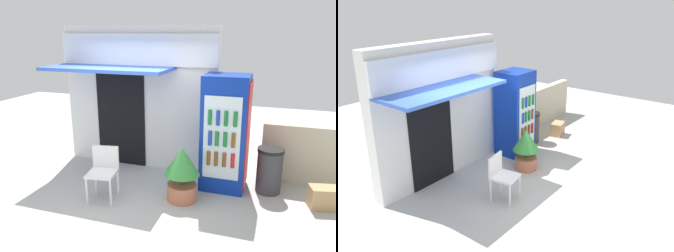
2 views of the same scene
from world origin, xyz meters
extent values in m
plane|color=#B2B2AD|center=(0.00, 0.00, 0.00)|extent=(16.00, 16.00, 0.00)
cube|color=silver|center=(-0.24, 1.71, 1.38)|extent=(3.12, 0.28, 2.77)
cube|color=white|center=(-0.24, 1.53, 2.32)|extent=(3.12, 0.08, 0.58)
cube|color=blue|center=(-0.61, 1.09, 2.01)|extent=(2.32, 0.95, 0.06)
cube|color=black|center=(-0.61, 1.55, 0.98)|extent=(1.02, 0.03, 1.96)
cube|color=#0C2D9E|center=(1.55, 1.14, 0.99)|extent=(0.74, 0.66, 1.98)
cube|color=silver|center=(1.55, 0.80, 0.99)|extent=(0.60, 0.02, 1.39)
cube|color=red|center=(1.93, 1.14, 0.99)|extent=(0.02, 0.59, 1.78)
cylinder|color=brown|center=(1.35, 0.78, 0.64)|extent=(0.06, 0.06, 0.24)
cylinder|color=brown|center=(1.48, 0.78, 0.64)|extent=(0.06, 0.06, 0.24)
cylinder|color=brown|center=(1.61, 0.78, 0.64)|extent=(0.06, 0.06, 0.24)
cylinder|color=red|center=(1.75, 0.78, 0.64)|extent=(0.06, 0.06, 0.24)
cylinder|color=#1938A5|center=(1.36, 0.78, 0.99)|extent=(0.06, 0.06, 0.24)
cylinder|color=#196B2D|center=(1.48, 0.78, 0.99)|extent=(0.06, 0.06, 0.24)
cylinder|color=#196B2D|center=(1.61, 0.78, 0.99)|extent=(0.06, 0.06, 0.24)
cylinder|color=brown|center=(1.74, 0.78, 0.99)|extent=(0.06, 0.06, 0.24)
cylinder|color=#196B2D|center=(1.35, 0.78, 1.34)|extent=(0.06, 0.06, 0.24)
cylinder|color=#1938A5|center=(1.48, 0.78, 1.34)|extent=(0.06, 0.06, 0.24)
cylinder|color=#196B2D|center=(1.61, 0.78, 1.34)|extent=(0.06, 0.06, 0.24)
cylinder|color=#196B2D|center=(1.75, 0.78, 1.34)|extent=(0.06, 0.06, 0.24)
cylinder|color=white|center=(-0.39, -0.18, 0.22)|extent=(0.04, 0.04, 0.44)
cylinder|color=white|center=(0.00, -0.11, 0.22)|extent=(0.04, 0.04, 0.44)
cylinder|color=white|center=(-0.45, 0.21, 0.22)|extent=(0.04, 0.04, 0.44)
cylinder|color=white|center=(-0.07, 0.28, 0.22)|extent=(0.04, 0.04, 0.44)
cube|color=white|center=(-0.23, 0.05, 0.46)|extent=(0.51, 0.52, 0.04)
cube|color=white|center=(-0.26, 0.25, 0.66)|extent=(0.44, 0.11, 0.37)
cylinder|color=#BC6B4C|center=(1.00, 0.44, 0.14)|extent=(0.48, 0.48, 0.27)
cylinder|color=brown|center=(1.00, 0.44, 0.36)|extent=(0.05, 0.05, 0.17)
cone|color=#388C3D|center=(1.00, 0.44, 0.67)|extent=(0.57, 0.57, 0.45)
cylinder|color=#38383D|center=(2.32, 1.19, 0.36)|extent=(0.42, 0.42, 0.72)
cylinder|color=black|center=(2.32, 1.19, 0.75)|extent=(0.44, 0.44, 0.06)
cube|color=tan|center=(3.15, 0.88, 0.17)|extent=(0.47, 0.37, 0.35)
camera|label=1|loc=(2.34, -4.26, 2.65)|focal=35.38mm
camera|label=2|loc=(-4.71, -3.43, 3.57)|focal=37.65mm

